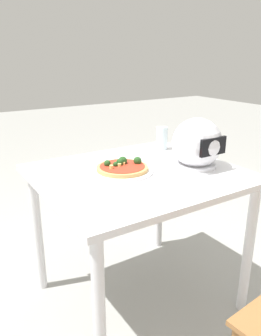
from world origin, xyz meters
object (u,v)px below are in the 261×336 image
pizza (122,167)px  drinking_glass (162,138)px  motorcycle_helmet (197,144)px  dining_table (138,190)px

pizza → drinking_glass: size_ratio=1.84×
motorcycle_helmet → drinking_glass: bearing=-98.6°
dining_table → motorcycle_helmet: (-0.29, 0.09, 0.22)m
dining_table → pizza: (0.07, -0.04, 0.12)m
pizza → drinking_glass: bearing=-151.4°
drinking_glass → pizza: bearing=28.6°
pizza → motorcycle_helmet: (-0.36, 0.13, 0.09)m
pizza → motorcycle_helmet: bearing=159.5°
motorcycle_helmet → dining_table: bearing=-17.7°
dining_table → pizza: 0.15m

